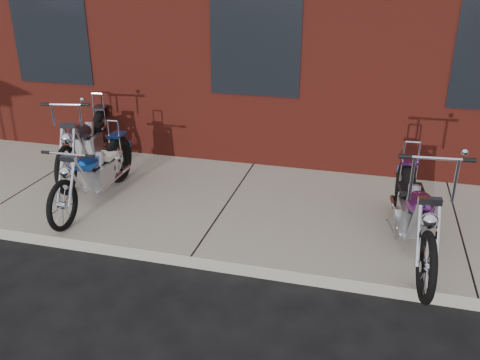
% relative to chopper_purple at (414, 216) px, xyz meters
% --- Properties ---
extents(ground, '(120.00, 120.00, 0.00)m').
position_rel_chopper_purple_xyz_m(ground, '(-2.37, -0.78, -0.60)').
color(ground, black).
rests_on(ground, ground).
extents(sidewalk, '(22.00, 3.00, 0.15)m').
position_rel_chopper_purple_xyz_m(sidewalk, '(-2.37, 0.72, -0.52)').
color(sidewalk, gray).
rests_on(sidewalk, ground).
extents(chopper_purple, '(0.60, 2.47, 1.39)m').
position_rel_chopper_purple_xyz_m(chopper_purple, '(0.00, 0.00, 0.00)').
color(chopper_purple, black).
rests_on(chopper_purple, sidewalk).
extents(chopper_blue, '(0.55, 2.24, 0.97)m').
position_rel_chopper_purple_xyz_m(chopper_blue, '(-4.12, 0.27, -0.04)').
color(chopper_blue, black).
rests_on(chopper_blue, sidewalk).
extents(chopper_third, '(0.75, 2.44, 1.25)m').
position_rel_chopper_purple_xyz_m(chopper_third, '(-4.85, 1.30, -0.00)').
color(chopper_third, black).
rests_on(chopper_third, sidewalk).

